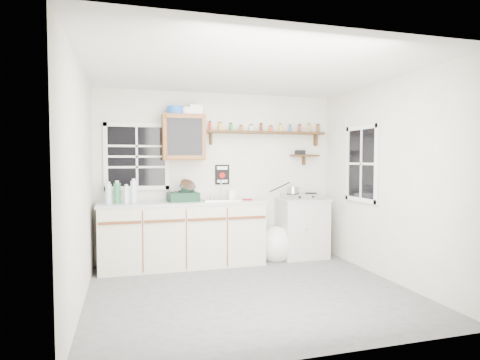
# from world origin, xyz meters

# --- Properties ---
(room) EXTENTS (3.64, 3.24, 2.54)m
(room) POSITION_xyz_m (0.00, 0.00, 1.25)
(room) COLOR #4C4C4E
(room) RESTS_ON ground
(main_cabinet) EXTENTS (2.31, 0.63, 0.92)m
(main_cabinet) POSITION_xyz_m (-0.58, 1.30, 0.46)
(main_cabinet) COLOR beige
(main_cabinet) RESTS_ON floor
(right_cabinet) EXTENTS (0.73, 0.57, 0.91)m
(right_cabinet) POSITION_xyz_m (1.25, 1.32, 0.46)
(right_cabinet) COLOR #B7B6B0
(right_cabinet) RESTS_ON floor
(sink) EXTENTS (0.52, 0.44, 0.29)m
(sink) POSITION_xyz_m (-0.05, 1.30, 0.93)
(sink) COLOR #B1B1B6
(sink) RESTS_ON main_cabinet
(upper_cabinet) EXTENTS (0.60, 0.32, 0.65)m
(upper_cabinet) POSITION_xyz_m (-0.55, 1.44, 1.82)
(upper_cabinet) COLOR brown
(upper_cabinet) RESTS_ON wall_back
(upper_cabinet_clutter) EXTENTS (0.50, 0.24, 0.14)m
(upper_cabinet_clutter) POSITION_xyz_m (-0.55, 1.44, 2.21)
(upper_cabinet_clutter) COLOR #1B51B3
(upper_cabinet_clutter) RESTS_ON upper_cabinet
(spice_shelf) EXTENTS (1.91, 0.18, 0.35)m
(spice_shelf) POSITION_xyz_m (0.73, 1.51, 1.93)
(spice_shelf) COLOR black
(spice_shelf) RESTS_ON wall_back
(secondary_shelf) EXTENTS (0.45, 0.16, 0.24)m
(secondary_shelf) POSITION_xyz_m (1.36, 1.52, 1.58)
(secondary_shelf) COLOR black
(secondary_shelf) RESTS_ON wall_back
(warning_sign) EXTENTS (0.22, 0.02, 0.30)m
(warning_sign) POSITION_xyz_m (0.05, 1.59, 1.28)
(warning_sign) COLOR black
(warning_sign) RESTS_ON wall_back
(window_back) EXTENTS (0.93, 0.03, 0.98)m
(window_back) POSITION_xyz_m (-1.20, 1.59, 1.55)
(window_back) COLOR black
(window_back) RESTS_ON wall_back
(window_right) EXTENTS (0.03, 0.78, 1.08)m
(window_right) POSITION_xyz_m (1.79, 0.55, 1.45)
(window_right) COLOR black
(window_right) RESTS_ON wall_back
(water_bottles) EXTENTS (0.41, 0.15, 0.33)m
(water_bottles) POSITION_xyz_m (-1.41, 1.27, 1.06)
(water_bottles) COLOR silver
(water_bottles) RESTS_ON main_cabinet
(dish_rack) EXTENTS (0.45, 0.35, 0.31)m
(dish_rack) POSITION_xyz_m (-0.57, 1.32, 1.02)
(dish_rack) COLOR black
(dish_rack) RESTS_ON main_cabinet
(soap_bottle) EXTENTS (0.09, 0.10, 0.21)m
(soap_bottle) POSITION_xyz_m (0.13, 1.35, 1.02)
(soap_bottle) COLOR white
(soap_bottle) RESTS_ON main_cabinet
(rag) EXTENTS (0.12, 0.11, 0.02)m
(rag) POSITION_xyz_m (0.34, 1.20, 0.93)
(rag) COLOR maroon
(rag) RESTS_ON main_cabinet
(hotplate) EXTENTS (0.62, 0.35, 0.09)m
(hotplate) POSITION_xyz_m (1.24, 1.31, 0.95)
(hotplate) COLOR #B1B1B6
(hotplate) RESTS_ON right_cabinet
(saucepan) EXTENTS (0.39, 0.31, 0.19)m
(saucepan) POSITION_xyz_m (1.08, 1.31, 1.04)
(saucepan) COLOR #B1B1B6
(saucepan) RESTS_ON hotplate
(trash_bag) EXTENTS (0.47, 0.43, 0.54)m
(trash_bag) POSITION_xyz_m (0.80, 1.26, 0.23)
(trash_bag) COLOR silver
(trash_bag) RESTS_ON floor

